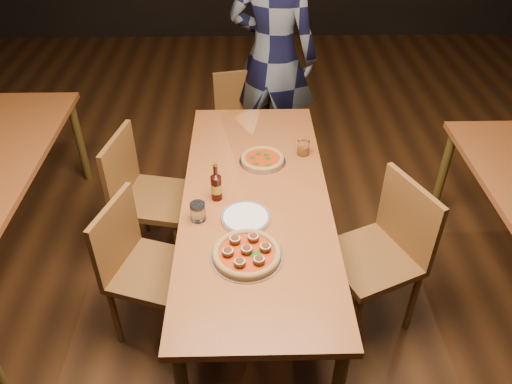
{
  "coord_description": "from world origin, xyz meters",
  "views": [
    {
      "loc": [
        -0.05,
        -2.15,
        2.43
      ],
      "look_at": [
        0.0,
        -0.05,
        0.82
      ],
      "focal_mm": 35.0,
      "sensor_mm": 36.0,
      "label": 1
    }
  ],
  "objects_px": {
    "chair_end": "(244,127)",
    "diner": "(273,57)",
    "amber_glass": "(303,147)",
    "pizza_margherita": "(262,159)",
    "pizza_meatball": "(247,253)",
    "table_main": "(256,207)",
    "chair_main_nw": "(154,271)",
    "water_glass": "(198,212)",
    "chair_main_e": "(371,258)",
    "chair_main_sw": "(156,198)",
    "plate_stack": "(246,218)",
    "beer_bottle": "(216,187)"
  },
  "relations": [
    {
      "from": "chair_main_e",
      "to": "water_glass",
      "type": "xyz_separation_m",
      "value": [
        -0.93,
        0.03,
        0.32
      ]
    },
    {
      "from": "chair_end",
      "to": "water_glass",
      "type": "height_order",
      "value": "chair_end"
    },
    {
      "from": "pizza_margherita",
      "to": "diner",
      "type": "height_order",
      "value": "diner"
    },
    {
      "from": "chair_main_nw",
      "to": "plate_stack",
      "type": "bearing_deg",
      "value": -65.23
    },
    {
      "from": "chair_main_e",
      "to": "beer_bottle",
      "type": "xyz_separation_m",
      "value": [
        -0.84,
        0.2,
        0.35
      ]
    },
    {
      "from": "chair_main_sw",
      "to": "diner",
      "type": "height_order",
      "value": "diner"
    },
    {
      "from": "amber_glass",
      "to": "pizza_margherita",
      "type": "bearing_deg",
      "value": -162.29
    },
    {
      "from": "chair_main_e",
      "to": "pizza_meatball",
      "type": "xyz_separation_m",
      "value": [
        -0.68,
        -0.25,
        0.3
      ]
    },
    {
      "from": "beer_bottle",
      "to": "pizza_meatball",
      "type": "bearing_deg",
      "value": -70.55
    },
    {
      "from": "chair_main_nw",
      "to": "amber_glass",
      "type": "relative_size",
      "value": 9.47
    },
    {
      "from": "chair_main_nw",
      "to": "table_main",
      "type": "bearing_deg",
      "value": -47.64
    },
    {
      "from": "chair_main_sw",
      "to": "chair_end",
      "type": "xyz_separation_m",
      "value": [
        0.57,
        0.96,
        -0.04
      ]
    },
    {
      "from": "plate_stack",
      "to": "chair_main_e",
      "type": "bearing_deg",
      "value": -1.71
    },
    {
      "from": "chair_end",
      "to": "pizza_meatball",
      "type": "height_order",
      "value": "chair_end"
    },
    {
      "from": "chair_main_sw",
      "to": "diner",
      "type": "xyz_separation_m",
      "value": [
        0.79,
        1.13,
        0.47
      ]
    },
    {
      "from": "pizza_margherita",
      "to": "water_glass",
      "type": "bearing_deg",
      "value": -123.66
    },
    {
      "from": "pizza_margherita",
      "to": "plate_stack",
      "type": "bearing_deg",
      "value": -101.04
    },
    {
      "from": "amber_glass",
      "to": "diner",
      "type": "xyz_separation_m",
      "value": [
        -0.14,
        1.06,
        0.14
      ]
    },
    {
      "from": "pizza_meatball",
      "to": "chair_end",
      "type": "bearing_deg",
      "value": 90.41
    },
    {
      "from": "pizza_margherita",
      "to": "plate_stack",
      "type": "height_order",
      "value": "pizza_margherita"
    },
    {
      "from": "table_main",
      "to": "chair_main_nw",
      "type": "bearing_deg",
      "value": -155.73
    },
    {
      "from": "chair_main_sw",
      "to": "plate_stack",
      "type": "xyz_separation_m",
      "value": [
        0.57,
        -0.55,
        0.29
      ]
    },
    {
      "from": "chair_end",
      "to": "water_glass",
      "type": "distance_m",
      "value": 1.56
    },
    {
      "from": "chair_end",
      "to": "table_main",
      "type": "bearing_deg",
      "value": -99.12
    },
    {
      "from": "pizza_meatball",
      "to": "water_glass",
      "type": "bearing_deg",
      "value": 131.52
    },
    {
      "from": "water_glass",
      "to": "chair_main_e",
      "type": "bearing_deg",
      "value": -1.98
    },
    {
      "from": "table_main",
      "to": "pizza_margherita",
      "type": "height_order",
      "value": "pizza_margherita"
    },
    {
      "from": "chair_main_nw",
      "to": "diner",
      "type": "relative_size",
      "value": 0.48
    },
    {
      "from": "pizza_meatball",
      "to": "chair_main_sw",
      "type": "bearing_deg",
      "value": 125.16
    },
    {
      "from": "table_main",
      "to": "pizza_meatball",
      "type": "bearing_deg",
      "value": -96.54
    },
    {
      "from": "plate_stack",
      "to": "diner",
      "type": "relative_size",
      "value": 0.13
    },
    {
      "from": "chair_end",
      "to": "diner",
      "type": "relative_size",
      "value": 0.46
    },
    {
      "from": "pizza_meatball",
      "to": "diner",
      "type": "height_order",
      "value": "diner"
    },
    {
      "from": "chair_main_nw",
      "to": "chair_main_sw",
      "type": "relative_size",
      "value": 0.96
    },
    {
      "from": "table_main",
      "to": "chair_main_nw",
      "type": "height_order",
      "value": "chair_main_nw"
    },
    {
      "from": "water_glass",
      "to": "amber_glass",
      "type": "relative_size",
      "value": 1.05
    },
    {
      "from": "table_main",
      "to": "chair_main_e",
      "type": "height_order",
      "value": "chair_main_e"
    },
    {
      "from": "chair_main_sw",
      "to": "water_glass",
      "type": "height_order",
      "value": "chair_main_sw"
    },
    {
      "from": "chair_main_e",
      "to": "water_glass",
      "type": "height_order",
      "value": "chair_main_e"
    },
    {
      "from": "pizza_margherita",
      "to": "amber_glass",
      "type": "height_order",
      "value": "amber_glass"
    },
    {
      "from": "chair_main_e",
      "to": "beer_bottle",
      "type": "relative_size",
      "value": 4.44
    },
    {
      "from": "pizza_meatball",
      "to": "pizza_margherita",
      "type": "height_order",
      "value": "pizza_meatball"
    },
    {
      "from": "pizza_meatball",
      "to": "table_main",
      "type": "bearing_deg",
      "value": 83.46
    },
    {
      "from": "plate_stack",
      "to": "water_glass",
      "type": "bearing_deg",
      "value": 177.26
    },
    {
      "from": "chair_main_nw",
      "to": "diner",
      "type": "bearing_deg",
      "value": -4.49
    },
    {
      "from": "chair_main_nw",
      "to": "water_glass",
      "type": "distance_m",
      "value": 0.44
    },
    {
      "from": "chair_main_e",
      "to": "amber_glass",
      "type": "xyz_separation_m",
      "value": [
        -0.33,
        0.63,
        0.32
      ]
    },
    {
      "from": "chair_end",
      "to": "water_glass",
      "type": "bearing_deg",
      "value": -110.85
    },
    {
      "from": "pizza_margherita",
      "to": "diner",
      "type": "relative_size",
      "value": 0.15
    },
    {
      "from": "chair_main_e",
      "to": "pizza_margherita",
      "type": "relative_size",
      "value": 3.42
    }
  ]
}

